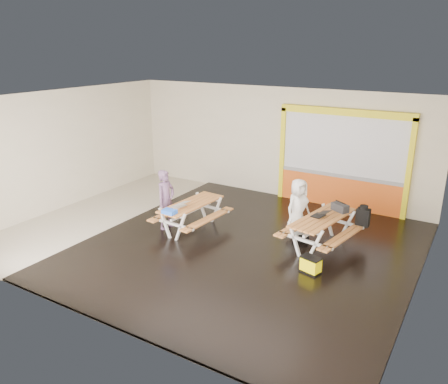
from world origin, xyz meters
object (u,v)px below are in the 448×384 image
Objects in this scene: laptop_left at (180,205)px; laptop_right at (320,214)px; person_left at (166,200)px; toolbox at (340,207)px; picnic_table_left at (191,210)px; dark_case at (301,237)px; fluke_bag at (311,265)px; blue_pouch at (169,212)px; person_right at (298,208)px; backpack at (363,216)px; picnic_table_right at (322,224)px.

laptop_right reaches higher than laptop_left.
laptop_left is (0.56, -0.13, 0.02)m from person_left.
person_left is 4.45m from toolbox.
dark_case is at bearing 17.65° from picnic_table_left.
laptop_left is 3.68m from fluke_bag.
blue_pouch is at bearing -84.83° from laptop_left.
person_right is at bearing 150.31° from dark_case.
person_left reaches higher than backpack.
picnic_table_right is 5.21× the size of laptop_left.
laptop_right is at bearing 13.02° from picnic_table_left.
picnic_table_right is 1.43m from fluke_bag.
picnic_table_right is 1.08m from backpack.
picnic_table_right is 4.80× the size of toolbox.
laptop_left is at bearing 139.02° from person_right.
person_right is 1.58m from backpack.
laptop_left is at bearing -100.22° from person_left.
blue_pouch is (0.05, -0.51, -0.01)m from laptop_left.
laptop_right is 0.92× the size of fluke_bag.
person_left is at bearing -159.28° from toolbox.
laptop_left is 0.91× the size of fluke_bag.
person_right is at bearing 121.73° from fluke_bag.
toolbox is at bearing 32.03° from blue_pouch.
blue_pouch is at bearing -147.68° from dark_case.
toolbox is 1.30× the size of dark_case.
picnic_table_right is at bearing 26.14° from blue_pouch.
fluke_bag is (0.24, -1.35, -0.41)m from picnic_table_right.
person_left is at bearing -165.84° from laptop_right.
blue_pouch is 4.19m from toolbox.
laptop_left is 0.92× the size of toolbox.
person_right is (-0.71, 0.20, 0.23)m from picnic_table_right.
dark_case is (2.81, 1.23, -0.73)m from laptop_left.
blue_pouch is at bearing -92.31° from picnic_table_left.
blue_pouch reaches higher than picnic_table_left.
toolbox reaches higher than picnic_table_right.
person_right is at bearing -157.28° from toolbox.
blue_pouch is 3.34m from dark_case.
toolbox is (0.23, 0.59, 0.29)m from picnic_table_right.
picnic_table_right reaches higher than picnic_table_left.
dark_case is (3.37, 1.10, -0.71)m from person_left.
picnic_table_left is 6.14× the size of blue_pouch.
dark_case is 1.68m from fluke_bag.
blue_pouch is 0.70× the size of fluke_bag.
laptop_left is 0.83× the size of backpack.
person_right reaches higher than dark_case.
picnic_table_left is 4.35× the size of toolbox.
picnic_table_left is at bearing -159.54° from backpack.
picnic_table_right is at bearing 6.34° from laptop_right.
person_left reaches higher than person_right.
person_right is at bearing 162.54° from laptop_right.
picnic_table_right is 3.71m from blue_pouch.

